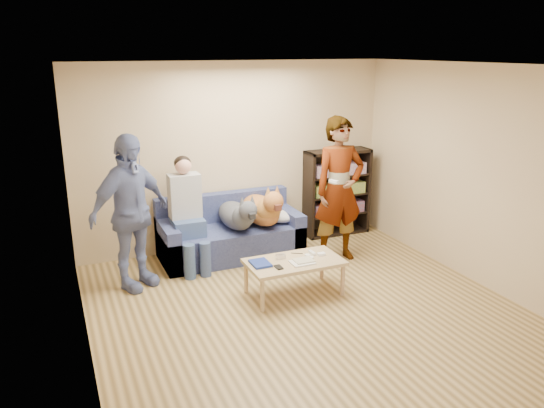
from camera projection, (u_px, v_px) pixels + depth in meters
name	position (u px, v px, depth m)	size (l,w,h in m)	color
ground	(317.00, 320.00, 5.60)	(5.00, 5.00, 0.00)	brown
ceiling	(323.00, 66.00, 4.86)	(5.00, 5.00, 0.00)	white
wall_back	(236.00, 156.00, 7.43)	(4.50, 4.50, 0.00)	tan
wall_front	(527.00, 314.00, 3.02)	(4.50, 4.50, 0.00)	tan
wall_left	(79.00, 232.00, 4.38)	(5.00, 5.00, 0.00)	tan
wall_right	(493.00, 180.00, 6.08)	(5.00, 5.00, 0.00)	tan
blanket	(282.00, 216.00, 7.38)	(0.44, 0.37, 0.15)	silver
person_standing_right	(339.00, 190.00, 6.96)	(0.70, 0.46, 1.93)	gray
person_standing_left	(130.00, 213.00, 6.13)	(1.08, 0.45, 1.85)	#7281B7
held_controller	(334.00, 181.00, 6.66)	(0.04, 0.13, 0.03)	white
notebook_blue	(260.00, 263.00, 5.95)	(0.20, 0.26, 0.03)	navy
papers	(302.00, 262.00, 5.99)	(0.26, 0.20, 0.01)	silver
magazine	(304.00, 260.00, 6.02)	(0.22, 0.17, 0.01)	#BAB095
camera_silver	(281.00, 256.00, 6.12)	(0.11, 0.06, 0.05)	silver
controller_a	(312.00, 253.00, 6.25)	(0.04, 0.13, 0.03)	silver
controller_b	(321.00, 254.00, 6.21)	(0.09, 0.06, 0.03)	white
headphone_cup_a	(311.00, 258.00, 6.12)	(0.07, 0.07, 0.02)	white
headphone_cup_b	(308.00, 255.00, 6.19)	(0.07, 0.07, 0.02)	white
pen_orange	(299.00, 266.00, 5.91)	(0.01, 0.01, 0.14)	#C2621B
pen_black	(297.00, 253.00, 6.26)	(0.01, 0.01, 0.14)	black
wallet	(279.00, 267.00, 5.86)	(0.07, 0.12, 0.01)	black
sofa	(230.00, 236.00, 7.27)	(1.90, 0.85, 0.82)	#515B93
person_seated	(187.00, 209.00, 6.79)	(0.40, 0.73, 1.47)	#425D92
dog_gray	(238.00, 215.00, 7.03)	(0.39, 1.24, 0.56)	#484A52
dog_tan	(263.00, 209.00, 7.21)	(0.44, 1.18, 0.64)	#B57437
coffee_table	(294.00, 264.00, 6.08)	(1.10, 0.60, 0.42)	tan
bookshelf	(337.00, 190.00, 8.04)	(1.00, 0.34, 1.30)	black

